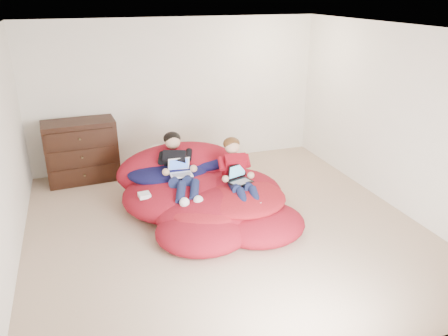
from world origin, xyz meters
The scene contains 9 objects.
room_shell centered at (0.00, 0.00, 0.22)m, with size 5.10×5.10×2.77m.
dresser centered at (-1.68, 2.21, 0.50)m, with size 1.14×0.65×1.00m.
beanbag_pile centered at (-0.13, 0.52, 0.26)m, with size 2.27×2.41×0.89m.
cream_pillow centered at (-0.59, 1.35, 0.62)m, with size 0.43×0.27×0.27m, color white.
older_boy centered at (-0.43, 0.74, 0.67)m, with size 0.44×1.20×0.68m.
younger_boy centered at (0.30, 0.33, 0.64)m, with size 0.35×1.02×0.73m.
laptop_white centered at (-0.43, 0.62, 0.63)m, with size 0.30×0.29×0.21m.
laptop_black centered at (0.30, 0.27, 0.56)m, with size 0.36×0.33×0.23m.
power_adapter centered at (-0.96, 0.42, 0.42)m, with size 0.15×0.15×0.06m, color white.
Camera 1 is at (-1.64, -4.77, 2.91)m, focal length 35.00 mm.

